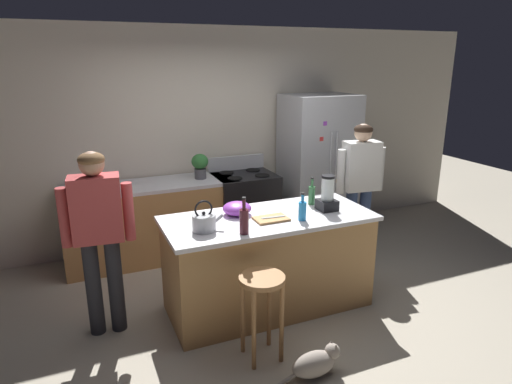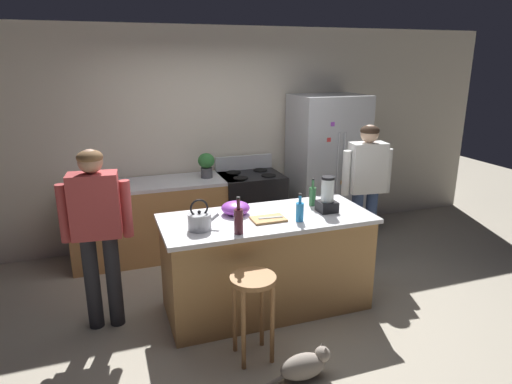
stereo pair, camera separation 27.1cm
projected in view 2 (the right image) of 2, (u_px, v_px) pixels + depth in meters
ground_plane at (266, 306)px, 4.36m from camera, size 14.00×14.00×0.00m
back_wall at (213, 137)px, 5.74m from camera, size 8.00×0.10×2.70m
kitchen_island at (266, 262)px, 4.23m from camera, size 1.94×0.83×0.93m
back_counter_run at (159, 219)px, 5.38m from camera, size 2.00×0.64×0.93m
refrigerator at (326, 167)px, 5.89m from camera, size 0.90×0.73×1.88m
stove_range at (251, 208)px, 5.72m from camera, size 0.76×0.65×1.11m
person_by_island_left at (97, 223)px, 3.78m from camera, size 0.60×0.26×1.61m
person_by_sink_right at (366, 181)px, 5.07m from camera, size 0.60×0.27×1.62m
bar_stool at (253, 296)px, 3.47m from camera, size 0.36×0.36×0.71m
cat at (305, 365)px, 3.36m from camera, size 0.52×0.18×0.26m
potted_plant at (206, 164)px, 5.39m from camera, size 0.20×0.20×0.30m
blender_appliance at (327, 197)px, 4.19m from camera, size 0.17×0.17×0.34m
bottle_wine at (239, 220)px, 3.67m from camera, size 0.08×0.08×0.32m
bottle_soda at (300, 211)px, 3.96m from camera, size 0.07×0.07×0.26m
bottle_olive_oil at (313, 196)px, 4.38m from camera, size 0.07×0.07×0.28m
mixing_bowl at (236, 208)px, 4.14m from camera, size 0.27×0.27×0.12m
tea_kettle at (200, 221)px, 3.77m from camera, size 0.28×0.20×0.27m
cutting_board at (268, 219)px, 4.00m from camera, size 0.30×0.20×0.02m
chef_knife at (271, 217)px, 4.00m from camera, size 0.22×0.05×0.01m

